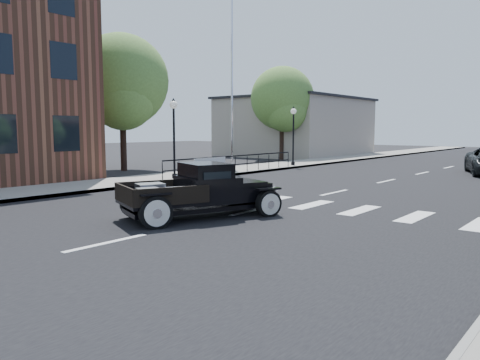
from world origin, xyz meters
The scene contains 13 objects.
ground centered at (0.00, 0.00, 0.00)m, with size 120.00×120.00×0.00m, color black.
road centered at (0.00, 15.00, 0.01)m, with size 14.00×80.00×0.02m, color black.
road_markings centered at (0.00, 10.00, 0.00)m, with size 12.00×60.00×0.06m, color silver, non-canonical shape.
sidewalk_left centered at (-8.50, 15.00, 0.07)m, with size 3.00×80.00×0.15m, color gray.
low_building_left centered at (-15.00, 28.00, 2.50)m, with size 10.00×12.00×5.00m, color #AB9E8F.
railing centered at (-7.30, 10.00, 0.65)m, with size 0.08×10.00×1.00m, color black, non-canonical shape.
banner centered at (-7.22, 8.00, 0.45)m, with size 0.04×2.20×0.60m, color silver, non-canonical shape.
lamp_post_b centered at (-7.60, 6.00, 1.96)m, with size 0.36×0.36×3.63m, color black, non-canonical shape.
lamp_post_c centered at (-7.60, 16.00, 1.96)m, with size 0.36×0.36×3.63m, color black, non-canonical shape.
flagpole centered at (-9.20, 12.00, 6.00)m, with size 0.12×0.12×11.70m, color silver.
big_tree_near centered at (-14.00, 8.00, 3.88)m, with size 5.28×5.28×7.76m, color #4D7431, non-canonical shape.
big_tree_far centered at (-12.50, 22.00, 3.62)m, with size 4.93×4.93×7.24m, color #4D7431, non-canonical shape.
hotrod_pickup centered at (-0.51, 0.29, 0.76)m, with size 2.04×4.37×1.51m, color black, non-canonical shape.
Camera 1 is at (8.17, -8.65, 2.39)m, focal length 35.00 mm.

